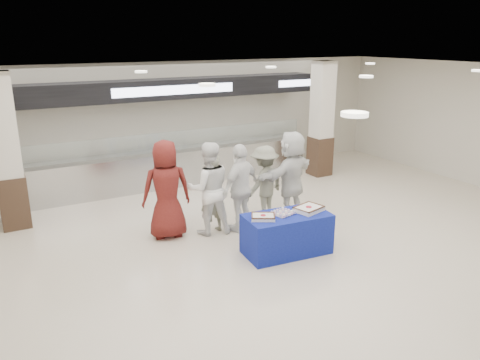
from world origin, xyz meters
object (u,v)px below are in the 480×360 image
sheet_cake_left (263,216)px  civilian_maroon (166,190)px  soldier_a (212,194)px  chef_tall (209,189)px  sheet_cake_right (309,208)px  civilian_white (291,175)px  display_table (287,234)px  soldier_b (264,183)px  chef_short (241,188)px  cupcake_tray (283,213)px

sheet_cake_left → civilian_maroon: 2.08m
soldier_a → chef_tall: bearing=-26.1°
sheet_cake_right → civilian_white: bearing=66.3°
civilian_maroon → chef_tall: 0.83m
sheet_cake_left → display_table: bearing=-4.6°
soldier_b → chef_short: bearing=3.5°
display_table → chef_tall: bearing=123.6°
chef_tall → soldier_b: bearing=-162.3°
civilian_maroon → civilian_white: bearing=-176.2°
civilian_maroon → chef_tall: (0.80, -0.22, -0.04)m
display_table → civilian_white: civilian_white is taller
civilian_white → civilian_maroon: bearing=-26.9°
sheet_cake_right → civilian_white: civilian_white is taller
soldier_a → soldier_b: soldier_b is taller
chef_tall → civilian_white: size_ratio=0.97×
display_table → sheet_cake_right: sheet_cake_right is taller
civilian_maroon → soldier_a: 0.91m
civilian_maroon → chef_tall: size_ratio=1.04×
soldier_b → display_table: bearing=54.1°
sheet_cake_left → soldier_a: bearing=100.6°
sheet_cake_right → soldier_a: size_ratio=0.35×
display_table → cupcake_tray: bearing=141.0°
sheet_cake_left → civilian_maroon: civilian_maroon is taller
sheet_cake_left → chef_short: chef_short is taller
sheet_cake_left → civilian_maroon: bearing=123.4°
cupcake_tray → civilian_white: (1.16, 1.41, 0.18)m
sheet_cake_left → soldier_b: bearing=57.4°
soldier_b → chef_tall: bearing=-13.2°
chef_short → chef_tall: bearing=-38.7°
civilian_maroon → soldier_b: size_ratio=1.20×
sheet_cake_right → soldier_a: (-1.22, 1.57, 0.01)m
chef_tall → soldier_b: chef_tall is taller
display_table → sheet_cake_right: (0.45, -0.04, 0.43)m
sheet_cake_left → sheet_cake_right: size_ratio=0.89×
chef_tall → sheet_cake_left: bearing=116.0°
soldier_b → civilian_white: size_ratio=0.85×
soldier_b → civilian_white: civilian_white is taller
display_table → soldier_b: 1.79m
civilian_maroon → chef_short: civilian_maroon is taller
chef_short → cupcake_tray: bearing=73.4°
cupcake_tray → civilian_maroon: 2.34m
soldier_a → civilian_white: civilian_white is taller
civilian_white → cupcake_tray: bearing=29.8°
display_table → soldier_a: soldier_a is taller
chef_tall → civilian_white: (1.94, -0.08, 0.02)m
sheet_cake_right → cupcake_tray: sheet_cake_right is taller
sheet_cake_right → soldier_a: bearing=127.8°
display_table → chef_tall: 1.84m
chef_short → display_table: bearing=75.4°
chef_short → civilian_maroon: bearing=-38.6°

